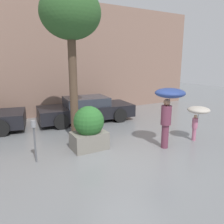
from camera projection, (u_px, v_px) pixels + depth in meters
The scene contains 8 objects.
ground_plane at pixel (123, 157), 6.71m from camera, with size 40.00×40.00×0.00m, color slate.
building_facade at pixel (58, 59), 11.54m from camera, with size 18.00×0.30×6.00m.
planter_box at pixel (89, 128), 7.22m from camera, with size 1.16×1.01×1.47m.
person_adult at pixel (169, 102), 7.19m from camera, with size 0.99×0.99×2.03m.
person_child at pixel (198, 112), 7.92m from camera, with size 0.79×0.79×1.29m.
parked_car_near at pixel (86, 109), 10.74m from camera, with size 4.69×2.39×1.18m.
street_tree at pixel (71, 16), 7.51m from camera, with size 2.12×2.12×5.41m.
parking_meter at pixel (34, 133), 6.21m from camera, with size 0.14×0.14×1.26m.
Camera 1 is at (-3.35, -5.25, 2.89)m, focal length 35.00 mm.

